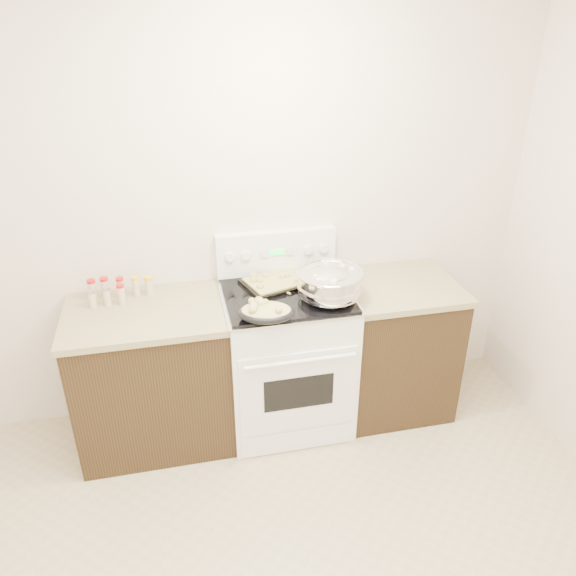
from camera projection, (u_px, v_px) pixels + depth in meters
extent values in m
cube|color=beige|center=(217.00, 213.00, 3.41)|extent=(4.00, 0.05, 2.70)
cube|color=black|center=(154.00, 378.00, 3.44)|extent=(0.90, 0.64, 0.88)
cube|color=brown|center=(145.00, 313.00, 3.23)|extent=(0.93, 0.67, 0.04)
cube|color=black|center=(393.00, 347.00, 3.74)|extent=(0.70, 0.64, 0.88)
cube|color=brown|center=(399.00, 286.00, 3.53)|extent=(0.73, 0.67, 0.04)
cube|color=white|center=(286.00, 360.00, 3.58)|extent=(0.76, 0.66, 0.92)
cube|color=white|center=(299.00, 392.00, 3.29)|extent=(0.70, 0.01, 0.55)
cube|color=black|center=(299.00, 393.00, 3.29)|extent=(0.42, 0.01, 0.22)
cylinder|color=white|center=(301.00, 361.00, 3.15)|extent=(0.65, 0.02, 0.02)
cube|color=white|center=(298.00, 441.00, 3.47)|extent=(0.70, 0.01, 0.14)
cube|color=silver|center=(286.00, 295.00, 3.37)|extent=(0.78, 0.68, 0.01)
cube|color=black|center=(286.00, 293.00, 3.36)|extent=(0.74, 0.64, 0.01)
cube|color=white|center=(276.00, 252.00, 3.55)|extent=(0.76, 0.07, 0.28)
cylinder|color=white|center=(230.00, 257.00, 3.45)|extent=(0.06, 0.02, 0.06)
cylinder|color=white|center=(246.00, 256.00, 3.47)|extent=(0.06, 0.02, 0.06)
cylinder|color=white|center=(309.00, 250.00, 3.54)|extent=(0.06, 0.02, 0.06)
cylinder|color=white|center=(324.00, 249.00, 3.56)|extent=(0.06, 0.02, 0.06)
cube|color=#19E533|center=(277.00, 253.00, 3.51)|extent=(0.09, 0.00, 0.04)
cube|color=silver|center=(265.00, 254.00, 3.49)|extent=(0.05, 0.00, 0.05)
cube|color=silver|center=(290.00, 251.00, 3.52)|extent=(0.05, 0.00, 0.05)
ellipsoid|color=silver|center=(330.00, 287.00, 3.26)|extent=(0.50, 0.50, 0.23)
cylinder|color=silver|center=(329.00, 297.00, 3.29)|extent=(0.21, 0.21, 0.01)
torus|color=silver|center=(330.00, 273.00, 3.22)|extent=(0.39, 0.39, 0.02)
cylinder|color=silver|center=(330.00, 283.00, 3.25)|extent=(0.36, 0.36, 0.13)
cylinder|color=brown|center=(330.00, 275.00, 3.22)|extent=(0.34, 0.34, 0.00)
cube|color=beige|center=(340.00, 271.00, 3.25)|extent=(0.04, 0.04, 0.03)
cube|color=beige|center=(329.00, 278.00, 3.17)|extent=(0.04, 0.04, 0.03)
cube|color=beige|center=(327.00, 263.00, 3.35)|extent=(0.05, 0.05, 0.03)
cube|color=beige|center=(342.00, 267.00, 3.30)|extent=(0.04, 0.04, 0.03)
cube|color=beige|center=(319.00, 281.00, 3.14)|extent=(0.03, 0.03, 0.02)
cube|color=beige|center=(334.00, 282.00, 3.13)|extent=(0.05, 0.05, 0.03)
cube|color=beige|center=(324.00, 276.00, 3.19)|extent=(0.04, 0.04, 0.03)
cube|color=beige|center=(336.00, 276.00, 3.19)|extent=(0.04, 0.04, 0.02)
cube|color=beige|center=(327.00, 276.00, 3.20)|extent=(0.03, 0.03, 0.02)
cube|color=beige|center=(316.00, 277.00, 3.18)|extent=(0.04, 0.04, 0.03)
cube|color=beige|center=(352.00, 269.00, 3.27)|extent=(0.03, 0.03, 0.02)
ellipsoid|color=black|center=(266.00, 313.00, 3.06)|extent=(0.35, 0.28, 0.08)
ellipsoid|color=tan|center=(266.00, 311.00, 3.06)|extent=(0.32, 0.25, 0.06)
sphere|color=tan|center=(279.00, 310.00, 3.00)|extent=(0.04, 0.04, 0.04)
sphere|color=tan|center=(259.00, 301.00, 3.08)|extent=(0.05, 0.05, 0.05)
sphere|color=tan|center=(253.00, 305.00, 3.06)|extent=(0.04, 0.04, 0.04)
sphere|color=tan|center=(254.00, 307.00, 3.02)|extent=(0.05, 0.05, 0.05)
sphere|color=tan|center=(261.00, 303.00, 3.07)|extent=(0.05, 0.05, 0.05)
sphere|color=tan|center=(252.00, 301.00, 3.09)|extent=(0.04, 0.04, 0.04)
sphere|color=tan|center=(253.00, 310.00, 3.00)|extent=(0.04, 0.04, 0.04)
sphere|color=tan|center=(265.00, 302.00, 3.08)|extent=(0.04, 0.04, 0.04)
cube|color=black|center=(279.00, 282.00, 3.46)|extent=(0.49, 0.41, 0.02)
cube|color=tan|center=(279.00, 280.00, 3.46)|extent=(0.44, 0.36, 0.02)
sphere|color=tan|center=(296.00, 281.00, 3.43)|extent=(0.03, 0.03, 0.03)
sphere|color=tan|center=(252.00, 276.00, 3.49)|extent=(0.04, 0.04, 0.04)
sphere|color=tan|center=(260.00, 281.00, 3.42)|extent=(0.03, 0.03, 0.03)
sphere|color=tan|center=(265.00, 276.00, 3.49)|extent=(0.04, 0.04, 0.04)
sphere|color=tan|center=(255.00, 275.00, 3.50)|extent=(0.04, 0.04, 0.04)
sphere|color=tan|center=(282.00, 277.00, 3.47)|extent=(0.03, 0.03, 0.03)
sphere|color=tan|center=(255.00, 276.00, 3.48)|extent=(0.03, 0.03, 0.03)
sphere|color=tan|center=(260.00, 286.00, 3.35)|extent=(0.05, 0.05, 0.05)
sphere|color=tan|center=(287.00, 276.00, 3.48)|extent=(0.03, 0.03, 0.03)
sphere|color=tan|center=(253.00, 280.00, 3.42)|extent=(0.04, 0.04, 0.04)
cylinder|color=tan|center=(273.00, 288.00, 3.40)|extent=(0.18, 0.21, 0.01)
sphere|color=tan|center=(264.00, 295.00, 3.31)|extent=(0.04, 0.04, 0.04)
sphere|color=#8DB8D3|center=(345.00, 291.00, 3.31)|extent=(0.08, 0.08, 0.08)
cylinder|color=#8DB8D3|center=(344.00, 279.00, 3.40)|extent=(0.08, 0.26, 0.07)
cylinder|color=#BFB28C|center=(93.00, 291.00, 3.31)|extent=(0.05, 0.05, 0.11)
cylinder|color=#B21414|center=(91.00, 281.00, 3.28)|extent=(0.05, 0.05, 0.02)
cylinder|color=#BFB28C|center=(105.00, 289.00, 3.33)|extent=(0.05, 0.05, 0.11)
cylinder|color=#B21414|center=(104.00, 279.00, 3.30)|extent=(0.05, 0.05, 0.02)
cylinder|color=#BFB28C|center=(121.00, 289.00, 3.33)|extent=(0.04, 0.04, 0.11)
cylinder|color=#B21414|center=(119.00, 279.00, 3.30)|extent=(0.04, 0.04, 0.02)
cylinder|color=#BFB28C|center=(136.00, 287.00, 3.35)|extent=(0.04, 0.04, 0.11)
cylinder|color=gold|center=(135.00, 278.00, 3.32)|extent=(0.04, 0.04, 0.02)
cylinder|color=#BFB28C|center=(149.00, 287.00, 3.37)|extent=(0.05, 0.05, 0.10)
cylinder|color=gold|center=(148.00, 278.00, 3.34)|extent=(0.05, 0.05, 0.02)
cylinder|color=#BFB28C|center=(92.00, 300.00, 3.23)|extent=(0.04, 0.04, 0.09)
cylinder|color=#B2B2B7|center=(91.00, 292.00, 3.20)|extent=(0.05, 0.05, 0.02)
cylinder|color=#BFB28C|center=(107.00, 298.00, 3.25)|extent=(0.04, 0.04, 0.10)
cylinder|color=#B2B2B7|center=(106.00, 289.00, 3.22)|extent=(0.04, 0.04, 0.02)
cylinder|color=#BFB28C|center=(121.00, 296.00, 3.25)|extent=(0.04, 0.04, 0.11)
cylinder|color=#B21414|center=(120.00, 286.00, 3.23)|extent=(0.04, 0.04, 0.02)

